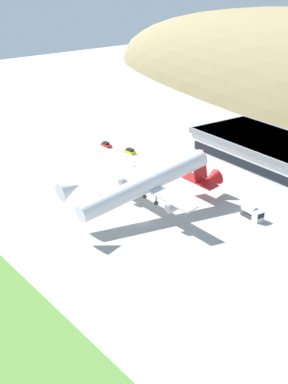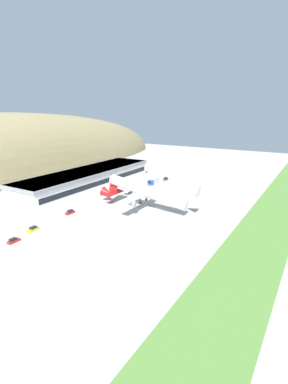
% 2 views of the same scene
% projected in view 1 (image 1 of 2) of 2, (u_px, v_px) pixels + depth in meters
% --- Properties ---
extents(ground_plane, '(421.50, 421.50, 0.00)m').
position_uv_depth(ground_plane, '(140.00, 220.00, 157.70)').
color(ground_plane, '#ADAAA3').
extents(cargo_airplane, '(33.54, 48.08, 12.85)m').
position_uv_depth(cargo_airplane, '(148.00, 185.00, 158.45)').
color(cargo_airplane, silver).
extents(service_car_1, '(4.28, 1.76, 1.53)m').
position_uv_depth(service_car_1, '(172.00, 168.00, 189.83)').
color(service_car_1, '#B21E1E').
rests_on(service_car_1, ground_plane).
extents(service_car_2, '(4.18, 1.78, 1.44)m').
position_uv_depth(service_car_2, '(106.00, 145.00, 210.20)').
color(service_car_2, '#B21E1E').
rests_on(service_car_2, ground_plane).
extents(service_car_3, '(4.55, 2.14, 1.42)m').
position_uv_depth(service_car_3, '(130.00, 151.00, 204.17)').
color(service_car_3, gold).
rests_on(service_car_3, ground_plane).
extents(fuel_truck, '(6.35, 2.59, 3.21)m').
position_uv_depth(fuel_truck, '(252.00, 213.00, 158.31)').
color(fuel_truck, silver).
rests_on(fuel_truck, ground_plane).
extents(traffic_cone_0, '(0.52, 0.52, 0.58)m').
position_uv_depth(traffic_cone_0, '(134.00, 166.00, 192.55)').
color(traffic_cone_0, orange).
rests_on(traffic_cone_0, ground_plane).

